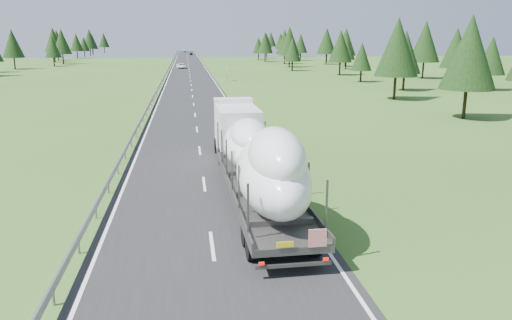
{
  "coord_description": "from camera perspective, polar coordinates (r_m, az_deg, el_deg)",
  "views": [
    {
      "loc": [
        -0.84,
        -19.22,
        8.4
      ],
      "look_at": [
        2.6,
        5.54,
        2.23
      ],
      "focal_mm": 35.0,
      "sensor_mm": 36.0,
      "label": 1
    }
  ],
  "objects": [
    {
      "name": "ground",
      "position": [
        20.99,
        -5.03,
        -9.77
      ],
      "size": [
        400.0,
        400.0,
        0.0
      ],
      "primitive_type": "plane",
      "color": "#31551C",
      "rests_on": "ground"
    },
    {
      "name": "distant_van",
      "position": [
        141.01,
        -8.55,
        10.59
      ],
      "size": [
        2.81,
        5.33,
        1.43
      ],
      "primitive_type": "imported",
      "rotation": [
        0.0,
        0.0,
        0.09
      ],
      "color": "white",
      "rests_on": "ground"
    },
    {
      "name": "tree_line_left",
      "position": [
        136.39,
        -27.08,
        11.8
      ],
      "size": [
        15.06,
        300.98,
        12.45
      ],
      "color": "black",
      "rests_on": "ground"
    },
    {
      "name": "guardrail",
      "position": [
        119.5,
        -10.18,
        9.91
      ],
      "size": [
        0.1,
        400.0,
        0.76
      ],
      "color": "slate",
      "rests_on": "ground"
    },
    {
      "name": "distant_car_blue",
      "position": [
        297.56,
        -8.12,
        12.26
      ],
      "size": [
        1.83,
        4.82,
        1.57
      ],
      "primitive_type": "imported",
      "rotation": [
        0.0,
        0.0,
        0.04
      ],
      "color": "navy",
      "rests_on": "ground"
    },
    {
      "name": "distant_car_dark",
      "position": [
        249.52,
        -7.43,
        11.97
      ],
      "size": [
        1.52,
        3.74,
        1.27
      ],
      "primitive_type": "imported",
      "rotation": [
        0.0,
        0.0,
        -0.01
      ],
      "color": "black",
      "rests_on": "ground"
    },
    {
      "name": "tree_line_right",
      "position": [
        126.56,
        11.11,
        12.84
      ],
      "size": [
        27.83,
        301.28,
        12.14
      ],
      "color": "black",
      "rests_on": "ground"
    },
    {
      "name": "boat_truck",
      "position": [
        26.59,
        -0.27,
        1.0
      ],
      "size": [
        3.31,
        21.56,
        4.87
      ],
      "color": "silver",
      "rests_on": "ground"
    },
    {
      "name": "highway_sign",
      "position": [
        99.77,
        -3.31,
        10.05
      ],
      "size": [
        0.08,
        0.9,
        2.6
      ],
      "color": "slate",
      "rests_on": "ground"
    },
    {
      "name": "marker_posts",
      "position": [
        174.56,
        -5.59,
        11.22
      ],
      "size": [
        0.13,
        350.08,
        1.0
      ],
      "color": "silver",
      "rests_on": "ground"
    },
    {
      "name": "road_surface",
      "position": [
        119.52,
        -7.59,
        9.72
      ],
      "size": [
        10.0,
        400.0,
        0.02
      ],
      "primitive_type": "cube",
      "color": "black",
      "rests_on": "ground"
    }
  ]
}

